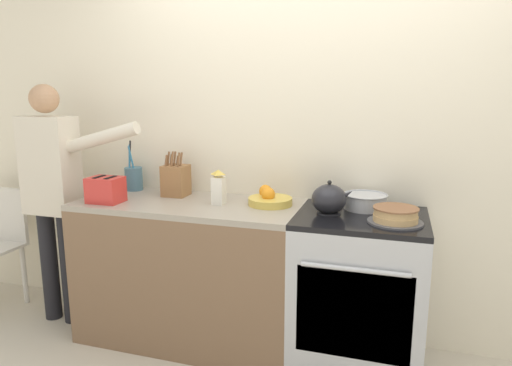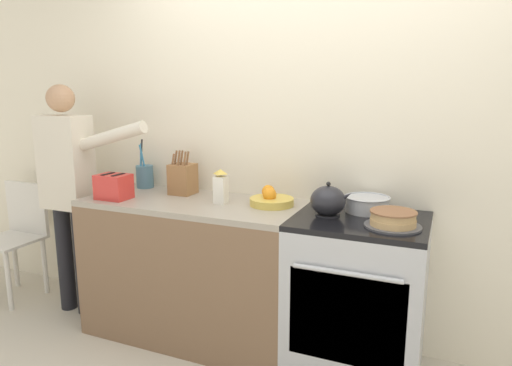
{
  "view_description": "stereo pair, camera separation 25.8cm",
  "coord_description": "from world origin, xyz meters",
  "px_view_note": "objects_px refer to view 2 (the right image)",
  "views": [
    {
      "loc": [
        0.5,
        -2.15,
        1.55
      ],
      "look_at": [
        -0.25,
        0.27,
        1.04
      ],
      "focal_mm": 32.0,
      "sensor_mm": 36.0,
      "label": 1
    },
    {
      "loc": [
        0.75,
        -2.06,
        1.55
      ],
      "look_at": [
        -0.25,
        0.27,
        1.04
      ],
      "focal_mm": 32.0,
      "sensor_mm": 36.0,
      "label": 2
    }
  ],
  "objects_px": {
    "layer_cake": "(393,220)",
    "fruit_bowl": "(271,199)",
    "tea_kettle": "(328,201)",
    "person_baker": "(68,181)",
    "dining_chair": "(18,231)",
    "utensil_crock": "(145,176)",
    "stove_range": "(357,297)",
    "mixing_bowl": "(367,204)",
    "milk_carton": "(221,187)",
    "toaster": "(114,187)",
    "knife_block": "(183,178)"
  },
  "relations": [
    {
      "from": "tea_kettle",
      "to": "mixing_bowl",
      "type": "distance_m",
      "value": 0.24
    },
    {
      "from": "toaster",
      "to": "tea_kettle",
      "type": "bearing_deg",
      "value": 6.2
    },
    {
      "from": "utensil_crock",
      "to": "milk_carton",
      "type": "distance_m",
      "value": 0.73
    },
    {
      "from": "utensil_crock",
      "to": "layer_cake",
      "type": "bearing_deg",
      "value": -9.97
    },
    {
      "from": "stove_range",
      "to": "toaster",
      "type": "relative_size",
      "value": 4.19
    },
    {
      "from": "fruit_bowl",
      "to": "dining_chair",
      "type": "xyz_separation_m",
      "value": [
        -2.04,
        -0.09,
        -0.42
      ]
    },
    {
      "from": "mixing_bowl",
      "to": "knife_block",
      "type": "xyz_separation_m",
      "value": [
        -1.19,
        -0.01,
        0.06
      ]
    },
    {
      "from": "fruit_bowl",
      "to": "toaster",
      "type": "bearing_deg",
      "value": -166.04
    },
    {
      "from": "stove_range",
      "to": "tea_kettle",
      "type": "xyz_separation_m",
      "value": [
        -0.18,
        -0.01,
        0.53
      ]
    },
    {
      "from": "tea_kettle",
      "to": "utensil_crock",
      "type": "distance_m",
      "value": 1.38
    },
    {
      "from": "dining_chair",
      "to": "milk_carton",
      "type": "bearing_deg",
      "value": -14.54
    },
    {
      "from": "person_baker",
      "to": "dining_chair",
      "type": "xyz_separation_m",
      "value": [
        -0.6,
        0.05,
        -0.45
      ]
    },
    {
      "from": "utensil_crock",
      "to": "toaster",
      "type": "xyz_separation_m",
      "value": [
        0.03,
        -0.36,
        -0.01
      ]
    },
    {
      "from": "utensil_crock",
      "to": "toaster",
      "type": "bearing_deg",
      "value": -85.22
    },
    {
      "from": "knife_block",
      "to": "dining_chair",
      "type": "relative_size",
      "value": 0.34
    },
    {
      "from": "person_baker",
      "to": "mixing_bowl",
      "type": "bearing_deg",
      "value": 0.28
    },
    {
      "from": "utensil_crock",
      "to": "fruit_bowl",
      "type": "xyz_separation_m",
      "value": [
        0.99,
        -0.12,
        -0.05
      ]
    },
    {
      "from": "fruit_bowl",
      "to": "toaster",
      "type": "xyz_separation_m",
      "value": [
        -0.96,
        -0.24,
        0.04
      ]
    },
    {
      "from": "tea_kettle",
      "to": "stove_range",
      "type": "bearing_deg",
      "value": 1.78
    },
    {
      "from": "layer_cake",
      "to": "fruit_bowl",
      "type": "bearing_deg",
      "value": 165.71
    },
    {
      "from": "person_baker",
      "to": "milk_carton",
      "type": "bearing_deg",
      "value": -2.52
    },
    {
      "from": "knife_block",
      "to": "fruit_bowl",
      "type": "height_order",
      "value": "knife_block"
    },
    {
      "from": "tea_kettle",
      "to": "dining_chair",
      "type": "height_order",
      "value": "tea_kettle"
    },
    {
      "from": "person_baker",
      "to": "dining_chair",
      "type": "bearing_deg",
      "value": 169.58
    },
    {
      "from": "stove_range",
      "to": "mixing_bowl",
      "type": "height_order",
      "value": "mixing_bowl"
    },
    {
      "from": "knife_block",
      "to": "person_baker",
      "type": "height_order",
      "value": "person_baker"
    },
    {
      "from": "dining_chair",
      "to": "tea_kettle",
      "type": "bearing_deg",
      "value": -14.96
    },
    {
      "from": "fruit_bowl",
      "to": "utensil_crock",
      "type": "bearing_deg",
      "value": 173.24
    },
    {
      "from": "layer_cake",
      "to": "milk_carton",
      "type": "xyz_separation_m",
      "value": [
        -1.01,
        0.1,
        0.06
      ]
    },
    {
      "from": "layer_cake",
      "to": "tea_kettle",
      "type": "height_order",
      "value": "tea_kettle"
    },
    {
      "from": "mixing_bowl",
      "to": "utensil_crock",
      "type": "xyz_separation_m",
      "value": [
        -1.54,
        0.06,
        0.04
      ]
    },
    {
      "from": "fruit_bowl",
      "to": "dining_chair",
      "type": "distance_m",
      "value": 2.08
    },
    {
      "from": "stove_range",
      "to": "mixing_bowl",
      "type": "relative_size",
      "value": 3.56
    },
    {
      "from": "stove_range",
      "to": "knife_block",
      "type": "relative_size",
      "value": 3.06
    },
    {
      "from": "tea_kettle",
      "to": "layer_cake",
      "type": "bearing_deg",
      "value": -14.19
    },
    {
      "from": "utensil_crock",
      "to": "fruit_bowl",
      "type": "bearing_deg",
      "value": -6.76
    },
    {
      "from": "person_baker",
      "to": "fruit_bowl",
      "type": "bearing_deg",
      "value": 0.08
    },
    {
      "from": "mixing_bowl",
      "to": "fruit_bowl",
      "type": "xyz_separation_m",
      "value": [
        -0.55,
        -0.06,
        -0.01
      ]
    },
    {
      "from": "layer_cake",
      "to": "tea_kettle",
      "type": "bearing_deg",
      "value": 165.81
    },
    {
      "from": "layer_cake",
      "to": "person_baker",
      "type": "relative_size",
      "value": 0.17
    },
    {
      "from": "layer_cake",
      "to": "utensil_crock",
      "type": "xyz_separation_m",
      "value": [
        -1.71,
        0.3,
        0.04
      ]
    },
    {
      "from": "layer_cake",
      "to": "mixing_bowl",
      "type": "distance_m",
      "value": 0.3
    },
    {
      "from": "knife_block",
      "to": "utensil_crock",
      "type": "distance_m",
      "value": 0.36
    },
    {
      "from": "knife_block",
      "to": "milk_carton",
      "type": "height_order",
      "value": "knife_block"
    },
    {
      "from": "utensil_crock",
      "to": "fruit_bowl",
      "type": "relative_size",
      "value": 1.28
    },
    {
      "from": "layer_cake",
      "to": "toaster",
      "type": "distance_m",
      "value": 1.68
    },
    {
      "from": "mixing_bowl",
      "to": "milk_carton",
      "type": "bearing_deg",
      "value": -170.37
    },
    {
      "from": "layer_cake",
      "to": "milk_carton",
      "type": "height_order",
      "value": "milk_carton"
    },
    {
      "from": "tea_kettle",
      "to": "utensil_crock",
      "type": "bearing_deg",
      "value": 171.14
    },
    {
      "from": "tea_kettle",
      "to": "milk_carton",
      "type": "distance_m",
      "value": 0.66
    }
  ]
}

